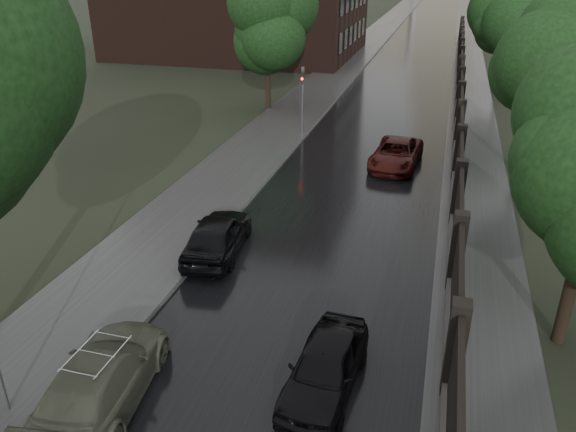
% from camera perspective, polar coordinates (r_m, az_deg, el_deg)
% --- Properties ---
extents(fence_right, '(0.45, 75.72, 2.70)m').
position_cam_1_polar(fence_right, '(39.39, 17.02, 11.13)').
color(fence_right, '#383533').
rests_on(fence_right, ground).
extents(tree_left_far, '(4.25, 4.25, 7.39)m').
position_cam_1_polar(tree_left_far, '(38.46, -2.13, 18.29)').
color(tree_left_far, black).
rests_on(tree_left_far, ground).
extents(tree_right_b, '(4.08, 4.08, 7.01)m').
position_cam_1_polar(tree_right_b, '(29.03, 23.77, 13.38)').
color(tree_right_b, black).
rests_on(tree_right_b, ground).
extents(tree_right_c, '(4.08, 4.08, 7.01)m').
position_cam_1_polar(tree_right_c, '(46.77, 21.41, 17.56)').
color(tree_right_c, black).
rests_on(tree_right_c, ground).
extents(traffic_light, '(0.16, 0.32, 4.00)m').
position_cam_1_polar(traffic_light, '(33.20, 1.49, 12.19)').
color(traffic_light, '#59595E').
rests_on(traffic_light, ground).
extents(volga_sedan, '(2.72, 5.26, 1.46)m').
position_cam_1_polar(volga_sedan, '(14.53, -18.47, -15.46)').
color(volga_sedan, '#4C4F3F').
rests_on(volga_sedan, ground).
extents(hatchback_left, '(2.23, 4.55, 1.49)m').
position_cam_1_polar(hatchback_left, '(20.20, -7.19, -1.91)').
color(hatchback_left, black).
rests_on(hatchback_left, ground).
extents(car_right_near, '(1.85, 4.05, 1.34)m').
position_cam_1_polar(car_right_near, '(14.29, 3.80, -15.03)').
color(car_right_near, black).
rests_on(car_right_near, ground).
extents(car_right_far, '(2.56, 4.94, 1.33)m').
position_cam_1_polar(car_right_far, '(28.98, 10.93, 6.21)').
color(car_right_far, '#330C0B').
rests_on(car_right_far, ground).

